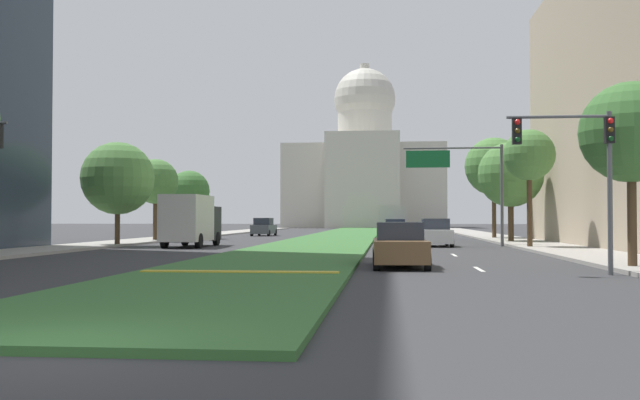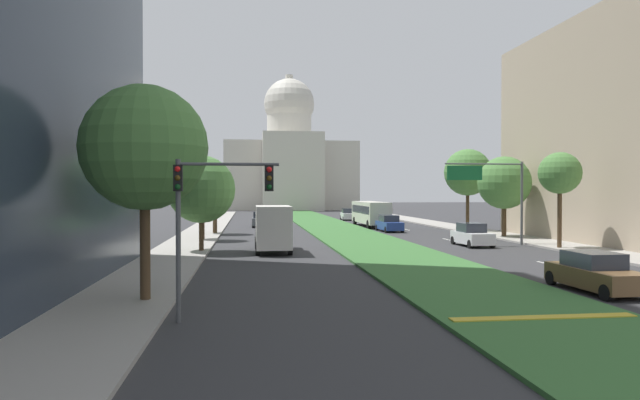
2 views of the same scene
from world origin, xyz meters
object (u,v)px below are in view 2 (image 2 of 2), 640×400
Objects in this scene: sedan_distant at (389,224)px; sedan_far_horizon at (261,220)px; street_tree_left_mid at (201,189)px; traffic_light_near_left at (205,203)px; street_tree_left_far at (202,187)px; sedan_midblock at (472,235)px; sedan_very_far at (348,215)px; street_tree_right_distant at (468,173)px; street_tree_left_near at (145,148)px; sedan_lead_stopped at (595,273)px; box_truck_delivery at (273,228)px; overhead_guide_sign at (493,185)px; city_bus at (371,212)px; capitol_building at (290,164)px; street_tree_right_mid at (560,174)px; street_tree_right_far at (504,183)px; street_tree_left_distant at (215,192)px.

sedan_far_horizon is at bearing 144.41° from sedan_distant.
traffic_light_near_left is at bearing -84.86° from street_tree_left_mid.
street_tree_left_mid is at bearing -85.73° from street_tree_left_far.
sedan_midblock is (20.11, 2.07, -3.50)m from street_tree_left_mid.
street_tree_right_distant is at bearing -70.20° from sedan_very_far.
street_tree_left_near is 0.94× the size of street_tree_right_distant.
sedan_far_horizon reaches higher than sedan_distant.
sedan_lead_stopped is 1.08× the size of sedan_very_far.
sedan_lead_stopped is 0.73× the size of box_truck_delivery.
traffic_light_near_left reaches higher than sedan_distant.
overhead_guide_sign is at bearing 12.73° from sedan_midblock.
city_bus reaches higher than sedan_midblock.
sedan_lead_stopped is at bearing -97.58° from sedan_midblock.
capitol_building is 91.38m from sedan_midblock.
street_tree_right_mid is at bearing 39.82° from traffic_light_near_left.
street_tree_left_near is at bearing -89.77° from street_tree_left_far.
street_tree_right_distant is (26.04, 17.73, 1.85)m from street_tree_left_mid.
street_tree_right_distant is at bearing 52.80° from street_tree_left_near.
sedan_very_far is at bearing 90.46° from sedan_distant.
city_bus is at bearing 64.67° from box_truck_delivery.
sedan_far_horizon is at bearing 121.55° from sedan_midblock.
street_tree_right_mid reaches higher than sedan_distant.
street_tree_right_far reaches higher than street_tree_left_mid.
street_tree_left_near is at bearing -117.31° from sedan_distant.
capitol_building is 90.81m from overhead_guide_sign.
sedan_distant is (-8.37, 0.29, -5.36)m from street_tree_right_distant.
street_tree_left_distant is at bearing -99.44° from capitol_building.
street_tree_left_near reaches higher than street_tree_left_mid.
city_bus is at bearing 42.98° from street_tree_left_far.
street_tree_left_mid is at bearing 135.47° from sedan_lead_stopped.
sedan_distant is 1.05× the size of sedan_very_far.
traffic_light_near_left is at bearing -108.36° from city_bus.
street_tree_right_far reaches higher than sedan_very_far.
box_truck_delivery reaches higher than sedan_distant.
box_truck_delivery is (4.93, -16.81, -2.44)m from street_tree_left_distant.
sedan_far_horizon is at bearing 139.41° from street_tree_right_far.
street_tree_left_distant is 1.36× the size of sedan_very_far.
sedan_midblock is at bearing -86.19° from sedan_very_far.
sedan_midblock is (2.57, 19.33, 0.04)m from sedan_lead_stopped.
capitol_building is 94.77m from street_tree_right_mid.
sedan_very_far is (-2.63, 39.42, -0.02)m from sedan_midblock.
box_truck_delivery is at bearing -106.82° from sedan_very_far.
capitol_building is at bearing 82.99° from sedan_far_horizon.
street_tree_left_far is at bearing 94.27° from street_tree_left_mid.
sedan_midblock is (20.19, -14.43, -3.29)m from street_tree_left_distant.
street_tree_left_near is 1.88× the size of sedan_very_far.
box_truck_delivery is at bearing -73.66° from street_tree_left_distant.
sedan_distant is at bearing 178.01° from street_tree_right_distant.
city_bus is at bearing 115.78° from street_tree_right_far.
street_tree_right_far reaches higher than traffic_light_near_left.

